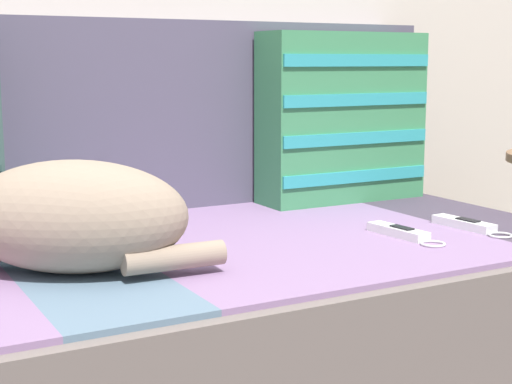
{
  "coord_description": "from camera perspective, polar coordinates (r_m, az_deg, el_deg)",
  "views": [
    {
      "loc": [
        -0.47,
        -1.28,
        0.78
      ],
      "look_at": [
        0.24,
        0.02,
        0.53
      ],
      "focal_mm": 55.0,
      "sensor_mm": 36.0,
      "label": 1
    }
  ],
  "objects": [
    {
      "name": "game_remote_far",
      "position": [
        1.71,
        15.05,
        -2.31
      ],
      "size": [
        0.06,
        0.2,
        0.02
      ],
      "color": "white",
      "rests_on": "couch"
    },
    {
      "name": "throw_pillow_striped",
      "position": [
        1.98,
        6.28,
        5.42
      ],
      "size": [
        0.43,
        0.14,
        0.42
      ],
      "color": "#3D8956",
      "rests_on": "couch"
    },
    {
      "name": "sleeping_cat",
      "position": [
        1.33,
        -13.48,
        -1.95
      ],
      "size": [
        0.44,
        0.38,
        0.19
      ],
      "color": "gray",
      "rests_on": "couch"
    },
    {
      "name": "game_remote_near",
      "position": [
        1.6,
        10.48,
        -2.91
      ],
      "size": [
        0.06,
        0.2,
        0.02
      ],
      "color": "white",
      "rests_on": "couch"
    },
    {
      "name": "sofa_backrest",
      "position": [
        1.83,
        -13.83,
        5.25
      ],
      "size": [
        1.89,
        0.14,
        0.44
      ],
      "color": "#514C60",
      "rests_on": "couch"
    },
    {
      "name": "couch",
      "position": [
        1.56,
        -9.41,
        -11.89
      ],
      "size": [
        1.93,
        0.91,
        0.43
      ],
      "color": "brown",
      "rests_on": "ground_plane"
    }
  ]
}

